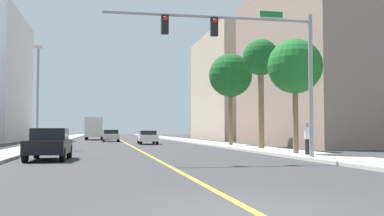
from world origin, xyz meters
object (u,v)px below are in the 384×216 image
(delivery_truck, at_px, (94,128))
(palm_far, at_px, (230,76))
(car_white, at_px, (148,137))
(car_silver, at_px, (111,136))
(street_lamp, at_px, (38,90))
(traffic_signal_mast, at_px, (252,49))
(pedestrian, at_px, (308,139))
(palm_mid, at_px, (261,60))
(palm_near, at_px, (295,67))
(car_black, at_px, (49,144))

(delivery_truck, bearing_deg, palm_far, -68.00)
(car_white, distance_m, car_silver, 11.00)
(street_lamp, bearing_deg, traffic_signal_mast, -52.50)
(car_silver, bearing_deg, palm_far, -63.08)
(pedestrian, bearing_deg, palm_mid, 176.17)
(palm_near, height_order, palm_mid, palm_mid)
(palm_far, xyz_separation_m, car_black, (-12.98, -14.75, -5.19))
(traffic_signal_mast, height_order, palm_far, palm_far)
(palm_mid, height_order, palm_far, palm_far)
(palm_near, distance_m, palm_far, 14.00)
(palm_far, distance_m, delivery_truck, 31.80)
(palm_mid, distance_m, delivery_truck, 38.41)
(traffic_signal_mast, height_order, car_silver, traffic_signal_mast)
(palm_far, xyz_separation_m, delivery_truck, (-11.59, 29.30, -4.29))
(palm_mid, relative_size, car_silver, 1.80)
(car_white, xyz_separation_m, car_black, (-6.84, -22.83, 0.04))
(traffic_signal_mast, height_order, palm_near, traffic_signal_mast)
(traffic_signal_mast, height_order, palm_mid, palm_mid)
(car_silver, distance_m, delivery_truck, 10.99)
(palm_near, distance_m, car_silver, 34.00)
(car_silver, relative_size, delivery_truck, 0.59)
(car_black, height_order, delivery_truck, delivery_truck)
(street_lamp, xyz_separation_m, delivery_truck, (3.52, 31.95, -2.59))
(street_lamp, bearing_deg, palm_far, 9.97)
(street_lamp, bearing_deg, palm_mid, -15.76)
(car_black, xyz_separation_m, car_silver, (3.50, 33.30, -0.02))
(traffic_signal_mast, bearing_deg, car_silver, 98.84)
(car_black, relative_size, delivery_truck, 0.58)
(palm_mid, relative_size, pedestrian, 4.69)
(car_black, distance_m, car_silver, 33.49)
(traffic_signal_mast, height_order, street_lamp, street_lamp)
(car_black, bearing_deg, car_white, -104.99)
(street_lamp, distance_m, car_black, 12.77)
(car_black, distance_m, pedestrian, 12.70)
(street_lamp, distance_m, palm_mid, 16.02)
(palm_far, xyz_separation_m, car_silver, (-9.48, 18.55, -5.22))
(car_white, relative_size, pedestrian, 2.85)
(delivery_truck, bearing_deg, palm_near, -75.02)
(palm_far, bearing_deg, car_silver, 117.06)
(car_white, bearing_deg, car_black, -105.84)
(palm_near, relative_size, car_black, 1.49)
(palm_mid, xyz_separation_m, pedestrian, (-0.48, -8.34, -5.29))
(car_silver, bearing_deg, street_lamp, -105.01)
(street_lamp, relative_size, palm_mid, 0.97)
(car_white, xyz_separation_m, car_silver, (-3.34, 10.48, 0.02))
(car_white, relative_size, car_black, 1.11)
(traffic_signal_mast, distance_m, palm_far, 17.71)
(palm_mid, bearing_deg, traffic_signal_mast, -111.75)
(street_lamp, height_order, car_white, street_lamp)
(palm_near, xyz_separation_m, palm_mid, (0.55, 6.97, 1.44))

